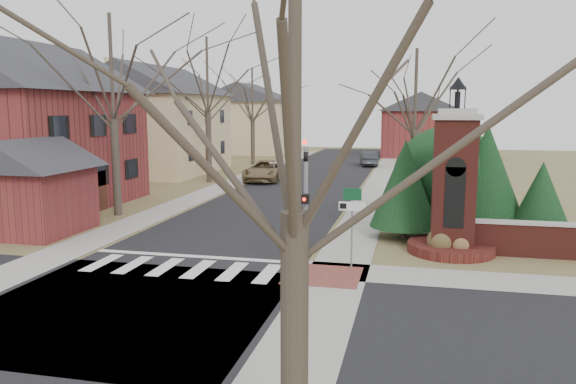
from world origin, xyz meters
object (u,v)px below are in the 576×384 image
(brick_gate_monument, at_px, (453,196))
(traffic_signal_pole, at_px, (306,199))
(sign_post, at_px, (352,212))
(pickup_truck, at_px, (265,171))
(distant_car, at_px, (369,159))

(brick_gate_monument, bearing_deg, traffic_signal_pole, -136.76)
(sign_post, distance_m, brick_gate_monument, 4.55)
(sign_post, height_order, pickup_truck, sign_post)
(distant_car, bearing_deg, traffic_signal_pole, 81.58)
(traffic_signal_pole, height_order, brick_gate_monument, brick_gate_monument)
(traffic_signal_pole, bearing_deg, distant_car, 91.45)
(brick_gate_monument, xyz_separation_m, pickup_truck, (-12.20, 18.54, -1.41))
(traffic_signal_pole, bearing_deg, sign_post, 47.57)
(brick_gate_monument, height_order, pickup_truck, brick_gate_monument)
(traffic_signal_pole, height_order, distant_car, traffic_signal_pole)
(sign_post, distance_m, distant_car, 34.22)
(pickup_truck, xyz_separation_m, distant_car, (6.60, 12.58, -0.09))
(brick_gate_monument, distance_m, pickup_truck, 22.24)
(traffic_signal_pole, distance_m, sign_post, 2.02)
(traffic_signal_pole, bearing_deg, pickup_truck, 108.09)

